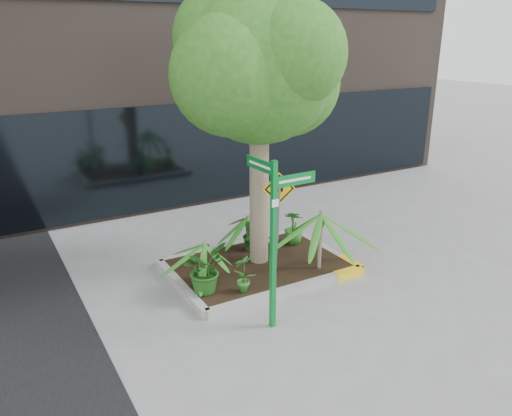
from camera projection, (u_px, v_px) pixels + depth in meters
ground at (257, 279)px, 9.26m from camera, size 80.00×80.00×0.00m
planter at (260, 265)px, 9.56m from camera, size 3.35×2.36×0.15m
tree at (259, 67)px, 8.52m from camera, size 3.44×3.06×5.17m
palm_front at (321, 214)px, 9.02m from camera, size 1.28×1.28×1.42m
palm_left at (205, 244)px, 8.62m from camera, size 0.85×0.85×0.94m
palm_back at (247, 218)px, 10.03m from camera, size 0.80×0.80×0.89m
shrub_a at (204, 269)px, 8.37m from camera, size 1.05×1.05×0.83m
shrub_b at (294, 227)px, 10.35m from camera, size 0.57×0.57×0.72m
shrub_c at (244, 273)px, 8.37m from camera, size 0.38×0.38×0.71m
shrub_d at (252, 234)px, 10.02m from camera, size 0.50×0.50×0.68m
street_sign_post at (274, 226)px, 7.28m from camera, size 0.78×0.77×2.64m
cattle_sign at (278, 206)px, 8.75m from camera, size 0.55×0.26×1.90m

